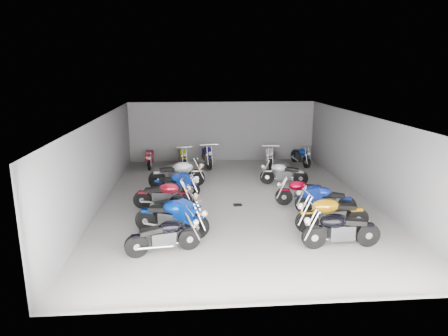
{
  "coord_description": "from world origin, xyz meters",
  "views": [
    {
      "loc": [
        -1.63,
        -14.44,
        4.91
      ],
      "look_at": [
        -0.37,
        1.22,
        1.0
      ],
      "focal_mm": 32.0,
      "sensor_mm": 36.0,
      "label": 1
    }
  ],
  "objects_px": {
    "motorcycle_back_b": "(183,157)",
    "motorcycle_right_a": "(340,229)",
    "motorcycle_left_d": "(164,195)",
    "motorcycle_right_c": "(325,200)",
    "motorcycle_left_b": "(172,217)",
    "motorcycle_back_f": "(301,156)",
    "motorcycle_back_c": "(207,156)",
    "drain_grate": "(238,205)",
    "motorcycle_left_f": "(178,174)",
    "motorcycle_left_e": "(176,185)",
    "motorcycle_left_c": "(173,207)",
    "motorcycle_right_f": "(283,173)",
    "motorcycle_left_a": "(164,236)",
    "motorcycle_back_e": "(270,156)",
    "motorcycle_right_b": "(332,214)",
    "motorcycle_back_a": "(151,158)",
    "motorcycle_right_d": "(303,192)"
  },
  "relations": [
    {
      "from": "motorcycle_left_d",
      "to": "motorcycle_right_c",
      "type": "relative_size",
      "value": 1.04
    },
    {
      "from": "motorcycle_right_c",
      "to": "motorcycle_right_a",
      "type": "bearing_deg",
      "value": -174.95
    },
    {
      "from": "motorcycle_right_a",
      "to": "motorcycle_back_b",
      "type": "relative_size",
      "value": 1.07
    },
    {
      "from": "motorcycle_right_d",
      "to": "motorcycle_right_f",
      "type": "xyz_separation_m",
      "value": [
        -0.12,
        2.73,
        -0.0
      ]
    },
    {
      "from": "motorcycle_back_a",
      "to": "motorcycle_back_f",
      "type": "distance_m",
      "value": 7.78
    },
    {
      "from": "motorcycle_back_b",
      "to": "motorcycle_right_a",
      "type": "bearing_deg",
      "value": 106.72
    },
    {
      "from": "motorcycle_left_d",
      "to": "motorcycle_left_f",
      "type": "distance_m",
      "value": 2.72
    },
    {
      "from": "motorcycle_right_b",
      "to": "motorcycle_right_d",
      "type": "xyz_separation_m",
      "value": [
        -0.21,
        2.48,
        -0.06
      ]
    },
    {
      "from": "motorcycle_left_d",
      "to": "motorcycle_back_f",
      "type": "height_order",
      "value": "motorcycle_left_d"
    },
    {
      "from": "motorcycle_left_a",
      "to": "motorcycle_left_b",
      "type": "distance_m",
      "value": 1.24
    },
    {
      "from": "drain_grate",
      "to": "motorcycle_back_a",
      "type": "relative_size",
      "value": 0.16
    },
    {
      "from": "motorcycle_left_d",
      "to": "motorcycle_left_f",
      "type": "relative_size",
      "value": 0.89
    },
    {
      "from": "motorcycle_left_c",
      "to": "motorcycle_back_b",
      "type": "distance_m",
      "value": 7.61
    },
    {
      "from": "drain_grate",
      "to": "motorcycle_back_e",
      "type": "height_order",
      "value": "motorcycle_back_e"
    },
    {
      "from": "motorcycle_right_b",
      "to": "motorcycle_right_c",
      "type": "bearing_deg",
      "value": -15.65
    },
    {
      "from": "motorcycle_right_d",
      "to": "motorcycle_back_c",
      "type": "distance_m",
      "value": 7.16
    },
    {
      "from": "motorcycle_left_e",
      "to": "motorcycle_right_c",
      "type": "xyz_separation_m",
      "value": [
        5.22,
        -2.37,
        0.02
      ]
    },
    {
      "from": "motorcycle_left_c",
      "to": "motorcycle_right_d",
      "type": "bearing_deg",
      "value": 79.22
    },
    {
      "from": "motorcycle_left_b",
      "to": "motorcycle_right_a",
      "type": "relative_size",
      "value": 1.01
    },
    {
      "from": "drain_grate",
      "to": "motorcycle_left_f",
      "type": "xyz_separation_m",
      "value": [
        -2.28,
        2.51,
        0.57
      ]
    },
    {
      "from": "motorcycle_left_c",
      "to": "motorcycle_right_a",
      "type": "height_order",
      "value": "motorcycle_right_a"
    },
    {
      "from": "drain_grate",
      "to": "motorcycle_back_e",
      "type": "relative_size",
      "value": 0.14
    },
    {
      "from": "motorcycle_right_c",
      "to": "motorcycle_left_d",
      "type": "bearing_deg",
      "value": 94.7
    },
    {
      "from": "motorcycle_left_c",
      "to": "motorcycle_left_f",
      "type": "xyz_separation_m",
      "value": [
        0.04,
        3.86,
        0.1
      ]
    },
    {
      "from": "motorcycle_back_a",
      "to": "motorcycle_back_b",
      "type": "xyz_separation_m",
      "value": [
        1.64,
        0.06,
        0.04
      ]
    },
    {
      "from": "motorcycle_right_a",
      "to": "motorcycle_back_e",
      "type": "relative_size",
      "value": 1.0
    },
    {
      "from": "motorcycle_back_b",
      "to": "motorcycle_right_b",
      "type": "bearing_deg",
      "value": 110.16
    },
    {
      "from": "motorcycle_left_b",
      "to": "motorcycle_left_f",
      "type": "height_order",
      "value": "motorcycle_left_f"
    },
    {
      "from": "motorcycle_right_c",
      "to": "motorcycle_back_c",
      "type": "bearing_deg",
      "value": 41.94
    },
    {
      "from": "motorcycle_right_c",
      "to": "motorcycle_right_f",
      "type": "distance_m",
      "value": 3.73
    },
    {
      "from": "motorcycle_back_c",
      "to": "motorcycle_back_e",
      "type": "distance_m",
      "value": 3.24
    },
    {
      "from": "motorcycle_left_b",
      "to": "motorcycle_left_d",
      "type": "xyz_separation_m",
      "value": [
        -0.42,
        2.38,
        -0.06
      ]
    },
    {
      "from": "motorcycle_left_b",
      "to": "motorcycle_left_d",
      "type": "height_order",
      "value": "motorcycle_left_b"
    },
    {
      "from": "motorcycle_right_f",
      "to": "motorcycle_right_a",
      "type": "bearing_deg",
      "value": -164.86
    },
    {
      "from": "motorcycle_left_b",
      "to": "motorcycle_left_e",
      "type": "bearing_deg",
      "value": -157.94
    },
    {
      "from": "motorcycle_left_c",
      "to": "motorcycle_right_f",
      "type": "height_order",
      "value": "motorcycle_right_f"
    },
    {
      "from": "motorcycle_right_b",
      "to": "motorcycle_back_e",
      "type": "xyz_separation_m",
      "value": [
        -0.28,
        8.56,
        -0.03
      ]
    },
    {
      "from": "motorcycle_left_a",
      "to": "motorcycle_right_b",
      "type": "xyz_separation_m",
      "value": [
        5.05,
        1.12,
        0.06
      ]
    },
    {
      "from": "motorcycle_left_d",
      "to": "motorcycle_right_c",
      "type": "xyz_separation_m",
      "value": [
        5.6,
        -0.96,
        -0.01
      ]
    },
    {
      "from": "motorcycle_left_b",
      "to": "motorcycle_right_f",
      "type": "xyz_separation_m",
      "value": [
        4.56,
        5.1,
        -0.07
      ]
    },
    {
      "from": "motorcycle_left_c",
      "to": "motorcycle_back_e",
      "type": "relative_size",
      "value": 0.82
    },
    {
      "from": "drain_grate",
      "to": "motorcycle_left_c",
      "type": "height_order",
      "value": "motorcycle_left_c"
    },
    {
      "from": "motorcycle_left_b",
      "to": "motorcycle_back_e",
      "type": "distance_m",
      "value": 9.62
    },
    {
      "from": "motorcycle_left_f",
      "to": "motorcycle_right_f",
      "type": "bearing_deg",
      "value": 84.22
    },
    {
      "from": "motorcycle_left_b",
      "to": "motorcycle_back_c",
      "type": "bearing_deg",
      "value": -167.6
    },
    {
      "from": "drain_grate",
      "to": "motorcycle_left_b",
      "type": "xyz_separation_m",
      "value": [
        -2.27,
        -2.55,
        0.57
      ]
    },
    {
      "from": "motorcycle_right_f",
      "to": "motorcycle_back_a",
      "type": "xyz_separation_m",
      "value": [
        -6.06,
        3.65,
        -0.03
      ]
    },
    {
      "from": "motorcycle_left_d",
      "to": "motorcycle_right_b",
      "type": "height_order",
      "value": "motorcycle_right_b"
    },
    {
      "from": "motorcycle_left_b",
      "to": "motorcycle_back_f",
      "type": "relative_size",
      "value": 1.1
    },
    {
      "from": "motorcycle_left_a",
      "to": "motorcycle_left_d",
      "type": "relative_size",
      "value": 0.96
    }
  ]
}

